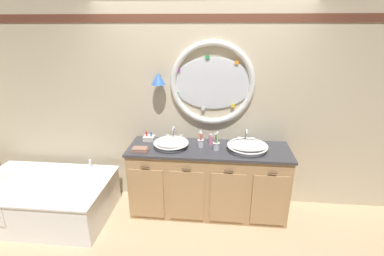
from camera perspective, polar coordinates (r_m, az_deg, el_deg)
ground_plane at (r=3.58m, az=0.74°, el=-18.62°), size 14.00×14.00×0.00m
back_wall_assembly at (r=3.49m, az=1.78°, el=4.89°), size 6.40×0.26×2.60m
vanity_counter at (r=3.54m, az=3.30°, el=-10.50°), size 1.92×0.61×0.88m
bathtub at (r=3.94m, az=-27.88°, el=-12.04°), size 1.57×0.98×0.59m
sink_basin_left at (r=3.33m, az=-4.29°, el=-3.05°), size 0.42×0.42×0.11m
sink_basin_right at (r=3.31m, az=11.26°, el=-3.60°), size 0.47×0.47×0.11m
faucet_set_left at (r=3.54m, az=-3.67°, el=-1.38°), size 0.23×0.13×0.18m
faucet_set_right at (r=3.52m, az=10.94°, el=-1.92°), size 0.21×0.12×0.18m
toothbrush_holder_left at (r=3.33m, az=1.77°, el=-2.98°), size 0.08×0.08×0.20m
toothbrush_holder_right at (r=3.27m, az=4.95°, el=-3.52°), size 0.09×0.09×0.22m
soap_dispenser at (r=3.41m, az=3.86°, el=-2.39°), size 0.06×0.06×0.15m
folded_hand_towel at (r=3.30m, az=-10.56°, el=-4.33°), size 0.19×0.12×0.04m
toiletry_basket at (r=3.57m, az=-8.75°, el=-2.01°), size 0.13×0.12×0.12m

